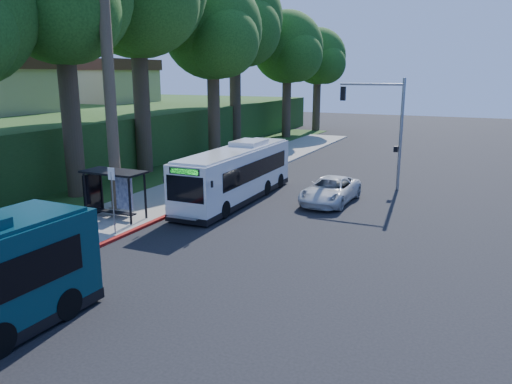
% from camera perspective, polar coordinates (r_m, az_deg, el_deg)
% --- Properties ---
extents(ground, '(140.00, 140.00, 0.00)m').
position_cam_1_polar(ground, '(25.19, 1.20, -3.37)').
color(ground, black).
rests_on(ground, ground).
extents(sidewalk, '(4.50, 70.00, 0.12)m').
position_cam_1_polar(sidewalk, '(28.77, -12.25, -1.42)').
color(sidewalk, gray).
rests_on(sidewalk, ground).
extents(red_curb, '(0.25, 30.00, 0.13)m').
position_cam_1_polar(red_curb, '(24.38, -13.54, -4.17)').
color(red_curb, maroon).
rests_on(red_curb, ground).
extents(grass_verge, '(8.00, 70.00, 0.06)m').
position_cam_1_polar(grass_verge, '(36.05, -14.75, 1.38)').
color(grass_verge, '#234719').
rests_on(grass_verge, ground).
extents(bus_shelter, '(3.20, 1.51, 2.55)m').
position_cam_1_polar(bus_shelter, '(26.19, -16.10, 0.83)').
color(bus_shelter, black).
rests_on(bus_shelter, ground).
extents(stop_sign_pole, '(0.35, 0.06, 3.17)m').
position_cam_1_polar(stop_sign_pole, '(23.36, -16.09, 0.04)').
color(stop_sign_pole, gray).
rests_on(stop_sign_pole, ground).
extents(traffic_signal_pole, '(4.10, 0.30, 7.00)m').
position_cam_1_polar(traffic_signal_pole, '(32.76, 14.55, 8.00)').
color(traffic_signal_pole, gray).
rests_on(traffic_signal_pole, ground).
extents(hillside_backdrop, '(24.00, 60.00, 8.80)m').
position_cam_1_polar(hillside_backdrop, '(51.95, -19.28, 7.34)').
color(hillside_backdrop, '#234719').
rests_on(hillside_backdrop, ground).
extents(tree_0, '(8.40, 8.00, 15.70)m').
position_cam_1_polar(tree_0, '(31.45, -21.27, 19.73)').
color(tree_0, '#382B1E').
rests_on(tree_0, ground).
extents(tree_2, '(8.82, 8.40, 15.12)m').
position_cam_1_polar(tree_2, '(43.87, -4.90, 17.56)').
color(tree_2, '#382B1E').
rests_on(tree_2, ground).
extents(tree_3, '(10.08, 9.60, 17.28)m').
position_cam_1_polar(tree_3, '(51.95, -2.35, 18.61)').
color(tree_3, '#382B1E').
rests_on(tree_3, ground).
extents(tree_4, '(8.40, 8.00, 14.14)m').
position_cam_1_polar(tree_4, '(58.09, 3.68, 15.82)').
color(tree_4, '#382B1E').
rests_on(tree_4, ground).
extents(tree_5, '(7.35, 7.00, 12.86)m').
position_cam_1_polar(tree_5, '(65.27, 7.14, 14.81)').
color(tree_5, '#382B1E').
rests_on(tree_5, ground).
extents(white_bus, '(2.53, 11.15, 3.31)m').
position_cam_1_polar(white_bus, '(29.05, -2.23, 2.18)').
color(white_bus, silver).
rests_on(white_bus, ground).
extents(pickup, '(2.63, 5.34, 1.46)m').
position_cam_1_polar(pickup, '(28.95, 8.48, 0.20)').
color(pickup, silver).
rests_on(pickup, ground).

